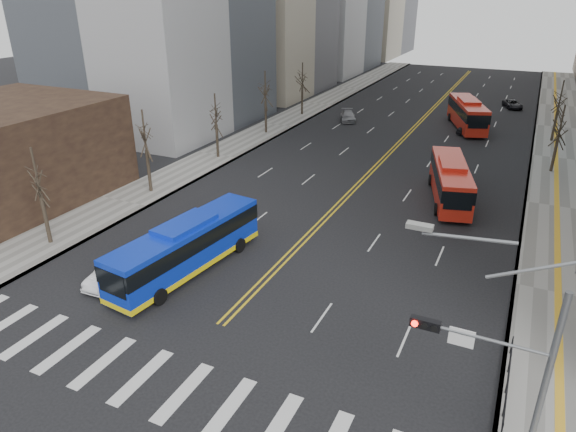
{
  "coord_description": "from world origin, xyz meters",
  "views": [
    {
      "loc": [
        13.07,
        -14.07,
        16.73
      ],
      "look_at": [
        0.62,
        12.24,
        3.64
      ],
      "focal_mm": 32.0,
      "sensor_mm": 36.0,
      "label": 1
    }
  ],
  "objects": [
    {
      "name": "signal_mast",
      "position": [
        13.77,
        2.0,
        4.86
      ],
      "size": [
        5.37,
        0.37,
        9.39
      ],
      "color": "gray",
      "rests_on": "ground"
    },
    {
      "name": "blue_bus",
      "position": [
        -4.95,
        9.12,
        1.8
      ],
      "size": [
        3.92,
        12.02,
        3.44
      ],
      "color": "#0C2CC2",
      "rests_on": "ground"
    },
    {
      "name": "centerline",
      "position": [
        0.0,
        55.0,
        0.01
      ],
      "size": [
        0.55,
        100.0,
        0.01
      ],
      "color": "gold",
      "rests_on": "ground"
    },
    {
      "name": "car_white",
      "position": [
        -8.3,
        6.0,
        0.69
      ],
      "size": [
        1.65,
        4.24,
        1.38
      ],
      "primitive_type": "imported",
      "rotation": [
        0.0,
        0.0,
        0.05
      ],
      "color": "silver",
      "rests_on": "ground"
    },
    {
      "name": "red_bus_far",
      "position": [
        5.99,
        54.2,
        2.06
      ],
      "size": [
        6.49,
        12.0,
        3.71
      ],
      "color": "red",
      "rests_on": "ground"
    },
    {
      "name": "street_trees",
      "position": [
        -7.18,
        34.55,
        4.87
      ],
      "size": [
        35.2,
        47.2,
        7.6
      ],
      "color": "black",
      "rests_on": "ground"
    },
    {
      "name": "car_dark_far",
      "position": [
        10.64,
        69.42,
        0.61
      ],
      "size": [
        3.41,
        4.8,
        1.21
      ],
      "primitive_type": "imported",
      "rotation": [
        0.0,
        0.0,
        0.36
      ],
      "color": "black",
      "rests_on": "ground"
    },
    {
      "name": "ground",
      "position": [
        0.0,
        0.0,
        0.0
      ],
      "size": [
        220.0,
        220.0,
        0.0
      ],
      "primitive_type": "plane",
      "color": "black"
    },
    {
      "name": "sidewalk_left",
      "position": [
        -16.5,
        45.0,
        0.07
      ],
      "size": [
        5.0,
        130.0,
        0.15
      ],
      "primitive_type": "cube",
      "color": "slate",
      "rests_on": "ground"
    },
    {
      "name": "sidewalk_right",
      "position": [
        17.5,
        45.0,
        0.07
      ],
      "size": [
        7.0,
        130.0,
        0.15
      ],
      "primitive_type": "cube",
      "color": "slate",
      "rests_on": "ground"
    },
    {
      "name": "car_dark_mid",
      "position": [
        6.71,
        51.9,
        0.77
      ],
      "size": [
        2.91,
        4.85,
        1.55
      ],
      "primitive_type": "imported",
      "rotation": [
        0.0,
        0.0,
        -0.25
      ],
      "color": "black",
      "rests_on": "ground"
    },
    {
      "name": "pedestrian_railing",
      "position": [
        14.3,
        6.0,
        0.82
      ],
      "size": [
        0.06,
        6.06,
        1.02
      ],
      "color": "black",
      "rests_on": "sidewalk_right"
    },
    {
      "name": "car_silver",
      "position": [
        -8.98,
        51.5,
        0.66
      ],
      "size": [
        3.47,
        4.87,
        1.31
      ],
      "primitive_type": "imported",
      "rotation": [
        0.0,
        0.0,
        0.41
      ],
      "color": "gray",
      "rests_on": "ground"
    },
    {
      "name": "red_bus_near",
      "position": [
        8.07,
        28.43,
        1.92
      ],
      "size": [
        5.21,
        11.11,
        3.44
      ],
      "color": "red",
      "rests_on": "ground"
    },
    {
      "name": "crosswalk",
      "position": [
        0.0,
        0.0,
        0.01
      ],
      "size": [
        26.7,
        4.0,
        0.01
      ],
      "color": "silver",
      "rests_on": "ground"
    }
  ]
}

